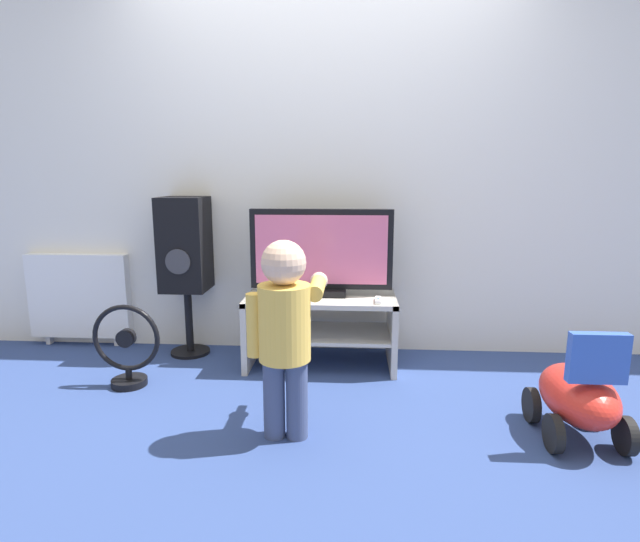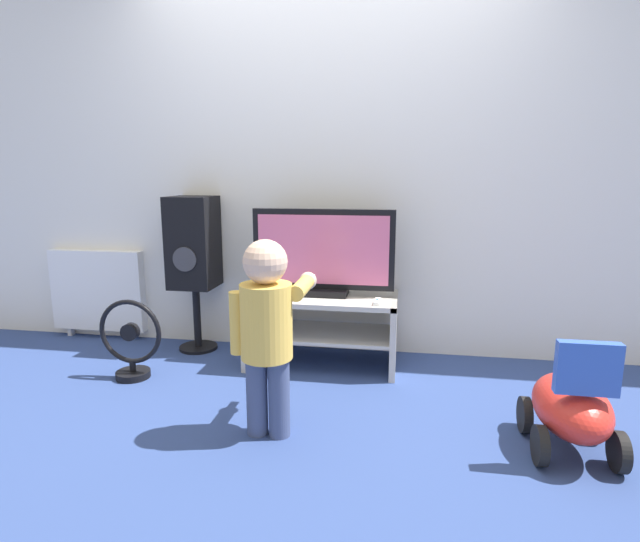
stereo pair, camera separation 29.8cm
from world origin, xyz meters
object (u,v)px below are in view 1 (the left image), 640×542
remote_primary (378,300)px  child (285,324)px  game_console (264,293)px  speaker_tower (185,248)px  radiator (79,296)px  ride_on_toy (579,395)px  television (321,253)px  floor_fan (127,349)px

remote_primary → child: size_ratio=0.14×
remote_primary → child: 0.89m
game_console → speaker_tower: size_ratio=0.18×
remote_primary → radiator: size_ratio=0.18×
game_console → radiator: (-1.36, 0.31, -0.12)m
remote_primary → ride_on_toy: 1.15m
remote_primary → child: (-0.45, -0.76, 0.08)m
television → speaker_tower: bearing=173.4°
speaker_tower → floor_fan: bearing=-108.6°
remote_primary → child: child is taller
child → ride_on_toy: bearing=2.9°
television → floor_fan: television is taller
television → ride_on_toy: (1.22, -0.86, -0.50)m
remote_primary → ride_on_toy: bearing=-38.5°
ride_on_toy → radiator: radiator is taller
speaker_tower → radiator: 0.90m
remote_primary → television: bearing=154.2°
ride_on_toy → floor_fan: bearing=169.4°
child → speaker_tower: speaker_tower is taller
floor_fan → ride_on_toy: ride_on_toy is taller
radiator → television: bearing=-7.7°
television → game_console: bearing=-166.8°
speaker_tower → radiator: size_ratio=1.47×
radiator → game_console: bearing=-13.0°
game_console → floor_fan: bearing=-154.1°
ride_on_toy → speaker_tower: bearing=155.4°
television → child: television is taller
child → remote_primary: bearing=59.5°
television → floor_fan: 1.26m
television → remote_primary: television is taller
remote_primary → floor_fan: floor_fan is taller
speaker_tower → floor_fan: 0.76m
game_console → ride_on_toy: (1.57, -0.78, -0.27)m
television → ride_on_toy: television is taller
speaker_tower → floor_fan: size_ratio=2.19×
television → ride_on_toy: size_ratio=1.63×
game_console → child: (0.25, -0.85, 0.07)m
remote_primary → ride_on_toy: ride_on_toy is taller
floor_fan → television: bearing=22.0°
ride_on_toy → television: bearing=144.8°
remote_primary → floor_fan: size_ratio=0.28×
game_console → radiator: 1.40m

